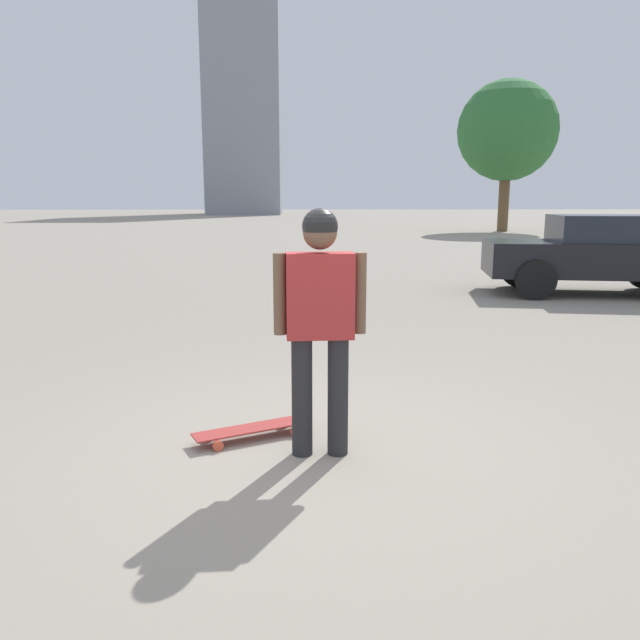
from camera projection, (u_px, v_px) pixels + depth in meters
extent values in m
plane|color=gray|center=(320.00, 453.00, 4.44)|extent=(220.00, 220.00, 0.00)
cylinder|color=#262628|center=(302.00, 397.00, 4.35)|extent=(0.15, 0.15, 0.85)
cylinder|color=#262628|center=(338.00, 396.00, 4.37)|extent=(0.15, 0.15, 0.85)
cube|color=#B22D2D|center=(320.00, 296.00, 4.22)|extent=(0.46, 0.22, 0.58)
cylinder|color=brown|center=(280.00, 294.00, 4.20)|extent=(0.09, 0.09, 0.55)
cylinder|color=brown|center=(360.00, 293.00, 4.24)|extent=(0.09, 0.09, 0.55)
sphere|color=brown|center=(320.00, 233.00, 4.14)|extent=(0.23, 0.23, 0.23)
sphere|color=black|center=(320.00, 226.00, 4.13)|extent=(0.24, 0.24, 0.24)
cube|color=#A5332D|center=(252.00, 428.00, 4.70)|extent=(0.90, 0.56, 0.01)
cylinder|color=#D14C33|center=(218.00, 446.00, 4.48)|extent=(0.08, 0.06, 0.08)
cylinder|color=#D14C33|center=(209.00, 436.00, 4.67)|extent=(0.08, 0.06, 0.08)
cylinder|color=#D14C33|center=(295.00, 432.00, 4.75)|extent=(0.08, 0.06, 0.08)
cylinder|color=#D14C33|center=(284.00, 422.00, 4.95)|extent=(0.08, 0.06, 0.08)
cube|color=black|center=(596.00, 259.00, 11.81)|extent=(4.26, 2.38, 0.64)
cube|color=#1E232D|center=(604.00, 228.00, 11.69)|extent=(2.05, 1.84, 0.50)
cylinder|color=black|center=(536.00, 280.00, 11.18)|extent=(0.74, 0.32, 0.72)
cylinder|color=black|center=(518.00, 269.00, 12.87)|extent=(0.74, 0.32, 0.72)
cube|color=gray|center=(245.00, 109.00, 74.97)|extent=(8.59, 12.56, 24.90)
cylinder|color=brown|center=(504.00, 199.00, 35.06)|extent=(0.59, 0.59, 3.60)
sphere|color=#2D6B33|center=(508.00, 131.00, 34.35)|extent=(5.47, 5.47, 5.47)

